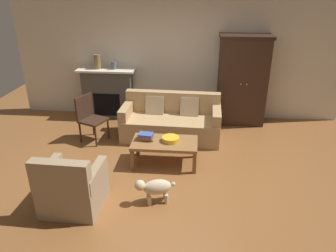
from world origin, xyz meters
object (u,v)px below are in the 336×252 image
dog (155,188)px  mantel_vase_slate (114,65)px  couch (171,122)px  armoire (242,80)px  mantel_vase_bronze (97,62)px  coffee_table (165,144)px  book_stack (146,137)px  fruit_bowl (171,139)px  fireplace (108,93)px  side_chair_wooden (89,116)px  armchair_near_left (72,188)px

dog → mantel_vase_slate: bearing=112.6°
couch → armoire: bearing=31.8°
mantel_vase_bronze → mantel_vase_slate: 0.37m
couch → coffee_table: 1.05m
armoire → book_stack: armoire is taller
mantel_vase_slate → dog: (1.28, -3.07, -0.96)m
armoire → fruit_bowl: armoire is taller
fruit_bowl → mantel_vase_bronze: mantel_vase_bronze is taller
dog → book_stack: bearing=104.6°
fruit_bowl → book_stack: (-0.42, 0.02, 0.02)m
armoire → fireplace: bearing=178.5°
book_stack → side_chair_wooden: 1.42m
couch → dog: couch is taller
couch → book_stack: 1.08m
fireplace → dog: bearing=-64.7°
couch → mantel_vase_bronze: 2.17m
fruit_bowl → side_chair_wooden: side_chair_wooden is taller
side_chair_wooden → dog: bearing=-51.0°
fireplace → fruit_bowl: fireplace is taller
book_stack → mantel_vase_slate: size_ratio=1.58×
mantel_vase_bronze → mantel_vase_slate: size_ratio=1.89×
fireplace → armoire: size_ratio=0.66×
mantel_vase_bronze → mantel_vase_slate: (0.36, 0.00, -0.07)m
armoire → fruit_bowl: 2.40m
fireplace → armoire: 2.98m
book_stack → mantel_vase_slate: mantel_vase_slate is taller
fruit_bowl → coffee_table: bearing=-164.9°
mantel_vase_slate → armchair_near_left: bearing=-87.0°
armoire → book_stack: (-1.78, -1.90, -0.47)m
fireplace → side_chair_wooden: fireplace is taller
coffee_table → book_stack: (-0.32, 0.04, 0.11)m
fireplace → dog: (1.46, -3.09, -0.32)m
fireplace → armchair_near_left: (0.35, -3.30, -0.25)m
couch → book_stack: bearing=-109.0°
coffee_table → book_stack: size_ratio=4.17×
armoire → side_chair_wooden: (-3.00, -1.16, -0.44)m
couch → armchair_near_left: size_ratio=2.21×
couch → fruit_bowl: bearing=-85.9°
armchair_near_left → side_chair_wooden: bearing=101.0°
armchair_near_left → coffee_table: bearing=48.6°
armoire → couch: size_ratio=0.98×
armoire → side_chair_wooden: size_ratio=2.11×
mantel_vase_slate → armchair_near_left: 3.41m
coffee_table → armchair_near_left: 1.72m
armoire → mantel_vase_slate: (-2.77, 0.06, 0.25)m
armoire → book_stack: size_ratio=7.19×
mantel_vase_bronze → mantel_vase_slate: mantel_vase_bronze is taller
fireplace → mantel_vase_slate: 0.66m
mantel_vase_slate → mantel_vase_bronze: bearing=180.0°
fireplace → armchair_near_left: bearing=-83.9°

